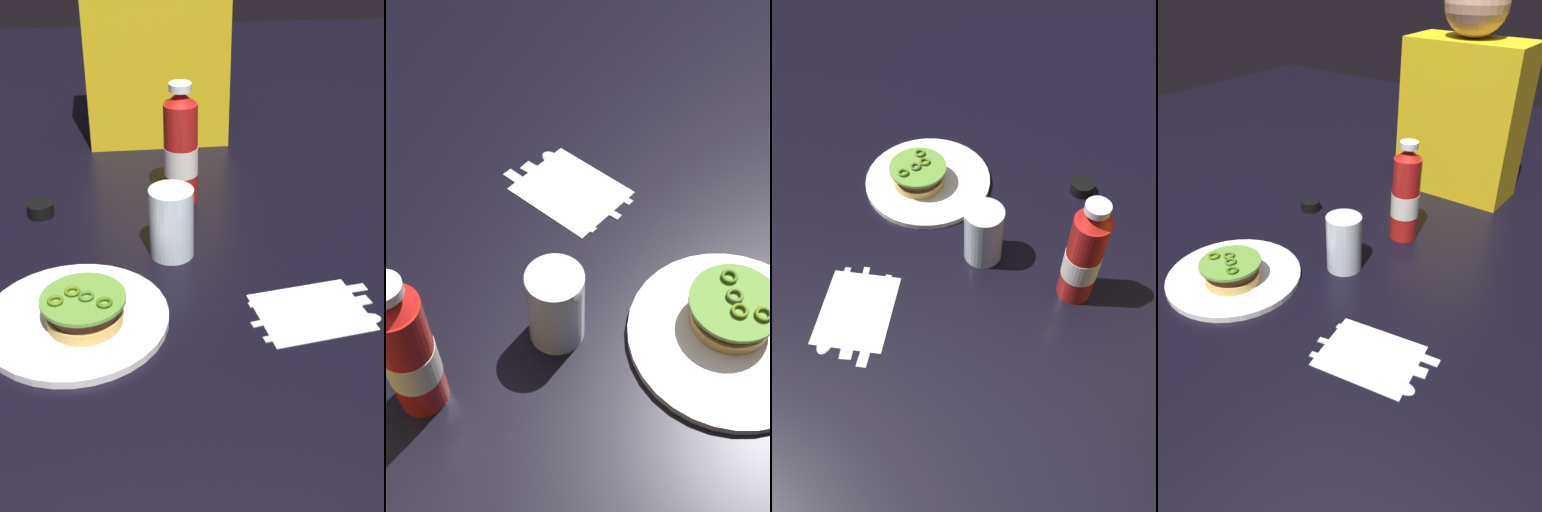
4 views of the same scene
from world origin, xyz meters
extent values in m
plane|color=black|center=(0.00, 0.00, 0.00)|extent=(3.00, 3.00, 0.00)
cylinder|color=white|center=(-0.10, -0.17, 0.01)|extent=(0.28, 0.28, 0.01)
cylinder|color=tan|center=(-0.09, -0.18, 0.02)|extent=(0.11, 0.11, 0.02)
cylinder|color=#512D19|center=(-0.09, -0.18, 0.04)|extent=(0.10, 0.10, 0.02)
cylinder|color=red|center=(-0.09, -0.18, 0.05)|extent=(0.09, 0.09, 0.01)
cylinder|color=#5C8F33|center=(-0.09, -0.18, 0.06)|extent=(0.12, 0.12, 0.01)
torus|color=#587713|center=(-0.10, -0.17, 0.06)|extent=(0.02, 0.02, 0.01)
torus|color=#446C15|center=(-0.06, -0.20, 0.06)|extent=(0.02, 0.02, 0.01)
torus|color=#4D7428|center=(-0.08, -0.18, 0.06)|extent=(0.02, 0.02, 0.01)
torus|color=#567314|center=(-0.13, -0.19, 0.06)|extent=(0.02, 0.02, 0.01)
cylinder|color=red|center=(0.09, 0.20, 0.10)|extent=(0.06, 0.06, 0.20)
cone|color=red|center=(0.09, 0.20, 0.21)|extent=(0.06, 0.06, 0.02)
cylinder|color=white|center=(0.09, 0.20, 0.23)|extent=(0.04, 0.04, 0.01)
cylinder|color=white|center=(0.09, 0.20, 0.09)|extent=(0.07, 0.07, 0.06)
cylinder|color=silver|center=(0.05, 0.01, 0.06)|extent=(0.08, 0.08, 0.12)
cylinder|color=black|center=(-0.18, 0.17, 0.01)|extent=(0.05, 0.05, 0.03)
cube|color=silver|center=(0.25, -0.18, 0.00)|extent=(0.18, 0.16, 0.00)
cube|color=silver|center=(0.26, -0.22, 0.00)|extent=(0.18, 0.05, 0.00)
ellipsoid|color=silver|center=(0.33, -0.20, 0.00)|extent=(0.04, 0.03, 0.00)
cube|color=silver|center=(0.25, -0.18, 0.00)|extent=(0.19, 0.05, 0.00)
cube|color=silver|center=(0.33, -0.16, 0.00)|extent=(0.04, 0.03, 0.00)
cube|color=silver|center=(0.25, -0.14, 0.00)|extent=(0.17, 0.04, 0.00)
cube|color=silver|center=(0.32, -0.13, 0.00)|extent=(0.08, 0.03, 0.00)
cube|color=gold|center=(0.06, 0.52, 0.20)|extent=(0.31, 0.15, 0.40)
camera|label=1|loc=(-0.02, -0.97, 0.64)|focal=47.57mm
camera|label=2|loc=(-0.33, 0.29, 0.75)|focal=45.04mm
camera|label=3|loc=(0.67, 0.16, 0.81)|focal=35.83mm
camera|label=4|loc=(0.56, -0.65, 0.58)|focal=32.57mm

